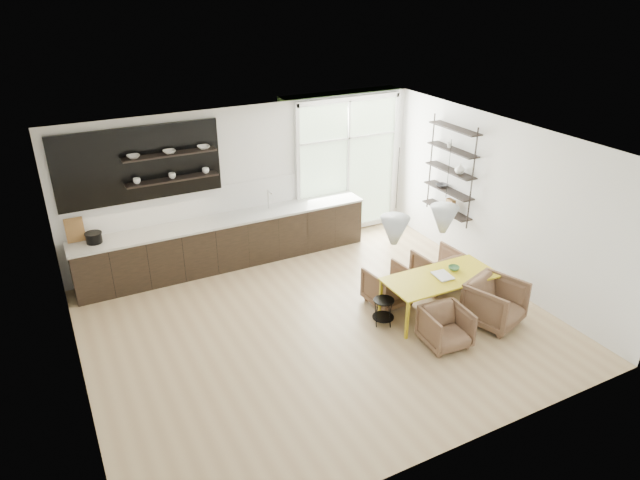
{
  "coord_description": "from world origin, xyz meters",
  "views": [
    {
      "loc": [
        -3.5,
        -6.72,
        5.09
      ],
      "look_at": [
        0.29,
        0.6,
        1.18
      ],
      "focal_mm": 32.0,
      "sensor_mm": 36.0,
      "label": 1
    }
  ],
  "objects_px": {
    "armchair_back_left": "(388,286)",
    "dining_table": "(441,279)",
    "armchair_front_left": "(446,327)",
    "wire_stool": "(384,308)",
    "armchair_back_right": "(438,269)",
    "armchair_front_right": "(495,303)"
  },
  "relations": [
    {
      "from": "wire_stool",
      "to": "armchair_front_right",
      "type": "bearing_deg",
      "value": -26.63
    },
    {
      "from": "armchair_back_right",
      "to": "armchair_back_left",
      "type": "bearing_deg",
      "value": 1.13
    },
    {
      "from": "dining_table",
      "to": "armchair_front_left",
      "type": "height_order",
      "value": "dining_table"
    },
    {
      "from": "armchair_back_right",
      "to": "wire_stool",
      "type": "height_order",
      "value": "armchair_back_right"
    },
    {
      "from": "armchair_back_left",
      "to": "dining_table",
      "type": "bearing_deg",
      "value": 126.45
    },
    {
      "from": "armchair_front_left",
      "to": "armchair_front_right",
      "type": "bearing_deg",
      "value": 10.28
    },
    {
      "from": "armchair_front_right",
      "to": "wire_stool",
      "type": "relative_size",
      "value": 1.84
    },
    {
      "from": "armchair_front_left",
      "to": "wire_stool",
      "type": "distance_m",
      "value": 1.03
    },
    {
      "from": "armchair_back_right",
      "to": "dining_table",
      "type": "bearing_deg",
      "value": 50.31
    },
    {
      "from": "dining_table",
      "to": "wire_stool",
      "type": "xyz_separation_m",
      "value": [
        -0.97,
        0.14,
        -0.35
      ]
    },
    {
      "from": "armchair_back_right",
      "to": "armchair_front_left",
      "type": "xyz_separation_m",
      "value": [
        -1.0,
        -1.46,
        -0.04
      ]
    },
    {
      "from": "dining_table",
      "to": "armchair_back_right",
      "type": "xyz_separation_m",
      "value": [
        0.53,
        0.71,
        -0.29
      ]
    },
    {
      "from": "armchair_front_left",
      "to": "wire_stool",
      "type": "bearing_deg",
      "value": 124.66
    },
    {
      "from": "armchair_back_left",
      "to": "wire_stool",
      "type": "height_order",
      "value": "armchair_back_left"
    },
    {
      "from": "armchair_back_left",
      "to": "armchair_front_right",
      "type": "xyz_separation_m",
      "value": [
        1.15,
        -1.28,
        0.05
      ]
    },
    {
      "from": "dining_table",
      "to": "armchair_back_right",
      "type": "relative_size",
      "value": 2.48
    },
    {
      "from": "armchair_front_left",
      "to": "wire_stool",
      "type": "relative_size",
      "value": 1.5
    },
    {
      "from": "armchair_back_right",
      "to": "wire_stool",
      "type": "xyz_separation_m",
      "value": [
        -1.51,
        -0.57,
        -0.06
      ]
    },
    {
      "from": "armchair_front_left",
      "to": "armchair_front_right",
      "type": "distance_m",
      "value": 1.06
    },
    {
      "from": "armchair_back_left",
      "to": "armchair_front_right",
      "type": "bearing_deg",
      "value": 127.12
    },
    {
      "from": "dining_table",
      "to": "armchair_back_left",
      "type": "relative_size",
      "value": 2.66
    },
    {
      "from": "armchair_back_right",
      "to": "armchair_front_right",
      "type": "height_order",
      "value": "armchair_front_right"
    }
  ]
}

